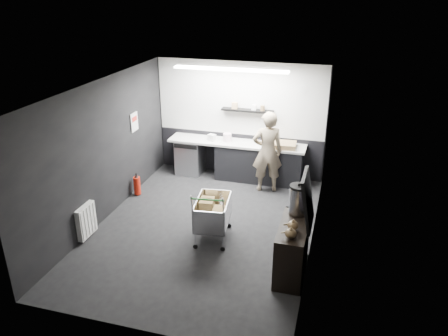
# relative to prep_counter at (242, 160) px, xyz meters

# --- Properties ---
(floor) EXTENTS (5.50, 5.50, 0.00)m
(floor) POSITION_rel_prep_counter_xyz_m (-0.14, -2.42, -0.46)
(floor) COLOR black
(floor) RESTS_ON ground
(ceiling) EXTENTS (5.50, 5.50, 0.00)m
(ceiling) POSITION_rel_prep_counter_xyz_m (-0.14, -2.42, 2.24)
(ceiling) COLOR silver
(ceiling) RESTS_ON wall_back
(wall_back) EXTENTS (5.50, 0.00, 5.50)m
(wall_back) POSITION_rel_prep_counter_xyz_m (-0.14, 0.33, 0.89)
(wall_back) COLOR black
(wall_back) RESTS_ON floor
(wall_front) EXTENTS (5.50, 0.00, 5.50)m
(wall_front) POSITION_rel_prep_counter_xyz_m (-0.14, -5.17, 0.89)
(wall_front) COLOR black
(wall_front) RESTS_ON floor
(wall_left) EXTENTS (0.00, 5.50, 5.50)m
(wall_left) POSITION_rel_prep_counter_xyz_m (-2.14, -2.42, 0.89)
(wall_left) COLOR black
(wall_left) RESTS_ON floor
(wall_right) EXTENTS (0.00, 5.50, 5.50)m
(wall_right) POSITION_rel_prep_counter_xyz_m (1.86, -2.42, 0.89)
(wall_right) COLOR black
(wall_right) RESTS_ON floor
(kitchen_wall_panel) EXTENTS (3.95, 0.02, 1.70)m
(kitchen_wall_panel) POSITION_rel_prep_counter_xyz_m (-0.14, 0.31, 1.39)
(kitchen_wall_panel) COLOR silver
(kitchen_wall_panel) RESTS_ON wall_back
(dado_panel) EXTENTS (3.95, 0.02, 1.00)m
(dado_panel) POSITION_rel_prep_counter_xyz_m (-0.14, 0.31, 0.04)
(dado_panel) COLOR black
(dado_panel) RESTS_ON wall_back
(floating_shelf) EXTENTS (1.20, 0.22, 0.04)m
(floating_shelf) POSITION_rel_prep_counter_xyz_m (0.06, 0.20, 1.16)
(floating_shelf) COLOR black
(floating_shelf) RESTS_ON wall_back
(wall_clock) EXTENTS (0.20, 0.03, 0.20)m
(wall_clock) POSITION_rel_prep_counter_xyz_m (1.26, 0.30, 1.69)
(wall_clock) COLOR silver
(wall_clock) RESTS_ON wall_back
(poster) EXTENTS (0.02, 0.30, 0.40)m
(poster) POSITION_rel_prep_counter_xyz_m (-2.12, -1.12, 1.09)
(poster) COLOR silver
(poster) RESTS_ON wall_left
(poster_red_band) EXTENTS (0.02, 0.22, 0.10)m
(poster_red_band) POSITION_rel_prep_counter_xyz_m (-2.11, -1.12, 1.16)
(poster_red_band) COLOR red
(poster_red_band) RESTS_ON poster
(radiator) EXTENTS (0.10, 0.50, 0.60)m
(radiator) POSITION_rel_prep_counter_xyz_m (-2.08, -3.32, -0.11)
(radiator) COLOR silver
(radiator) RESTS_ON wall_left
(ceiling_strip) EXTENTS (2.40, 0.20, 0.04)m
(ceiling_strip) POSITION_rel_prep_counter_xyz_m (-0.14, -0.57, 2.21)
(ceiling_strip) COLOR white
(ceiling_strip) RESTS_ON ceiling
(prep_counter) EXTENTS (3.20, 0.61, 0.90)m
(prep_counter) POSITION_rel_prep_counter_xyz_m (0.00, 0.00, 0.00)
(prep_counter) COLOR black
(prep_counter) RESTS_ON floor
(person) EXTENTS (0.76, 0.62, 1.82)m
(person) POSITION_rel_prep_counter_xyz_m (0.68, -0.45, 0.45)
(person) COLOR #C3B79A
(person) RESTS_ON floor
(shopping_cart) EXTENTS (0.67, 1.01, 1.04)m
(shopping_cart) POSITION_rel_prep_counter_xyz_m (0.12, -2.70, 0.04)
(shopping_cart) COLOR silver
(shopping_cart) RESTS_ON floor
(sideboard) EXTENTS (0.49, 1.15, 1.72)m
(sideboard) POSITION_rel_prep_counter_xyz_m (1.64, -3.30, 0.09)
(sideboard) COLOR black
(sideboard) RESTS_ON floor
(fire_extinguisher) EXTENTS (0.15, 0.15, 0.49)m
(fire_extinguisher) POSITION_rel_prep_counter_xyz_m (-1.99, -1.48, -0.22)
(fire_extinguisher) COLOR red
(fire_extinguisher) RESTS_ON floor
(cardboard_box) EXTENTS (0.58, 0.46, 0.11)m
(cardboard_box) POSITION_rel_prep_counter_xyz_m (0.96, -0.05, 0.50)
(cardboard_box) COLOR #9F8155
(cardboard_box) RESTS_ON prep_counter
(pink_tub) EXTENTS (0.19, 0.19, 0.19)m
(pink_tub) POSITION_rel_prep_counter_xyz_m (-0.35, 0.00, 0.54)
(pink_tub) COLOR white
(pink_tub) RESTS_ON prep_counter
(white_container) EXTENTS (0.20, 0.18, 0.15)m
(white_container) POSITION_rel_prep_counter_xyz_m (-0.71, -0.05, 0.52)
(white_container) COLOR silver
(white_container) RESTS_ON prep_counter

